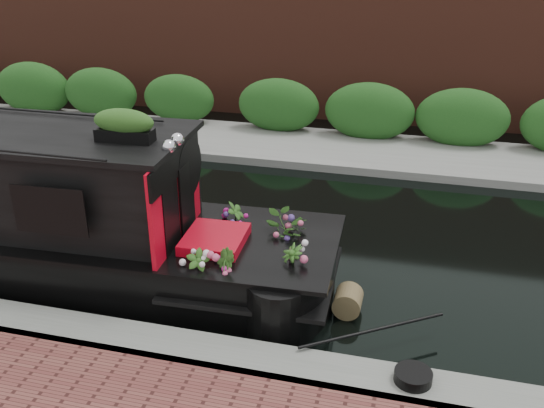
# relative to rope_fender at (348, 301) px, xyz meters

# --- Properties ---
(ground) EXTENTS (80.00, 80.00, 0.00)m
(ground) POSITION_rel_rope_fender_xyz_m (-2.82, 1.83, -0.18)
(ground) COLOR black
(ground) RESTS_ON ground
(near_bank_coping) EXTENTS (40.00, 0.60, 0.50)m
(near_bank_coping) POSITION_rel_rope_fender_xyz_m (-2.82, -1.47, -0.18)
(near_bank_coping) COLOR slate
(near_bank_coping) RESTS_ON ground
(far_bank_path) EXTENTS (40.00, 2.40, 0.34)m
(far_bank_path) POSITION_rel_rope_fender_xyz_m (-2.82, 6.03, -0.18)
(far_bank_path) COLOR gray
(far_bank_path) RESTS_ON ground
(far_hedge) EXTENTS (40.00, 1.10, 2.80)m
(far_hedge) POSITION_rel_rope_fender_xyz_m (-2.82, 6.93, -0.18)
(far_hedge) COLOR #204F1A
(far_hedge) RESTS_ON ground
(far_brick_wall) EXTENTS (40.00, 1.00, 8.00)m
(far_brick_wall) POSITION_rel_rope_fender_xyz_m (-2.82, 9.03, -0.18)
(far_brick_wall) COLOR #5A2A1E
(far_brick_wall) RESTS_ON ground
(rope_fender) EXTENTS (0.36, 0.39, 0.36)m
(rope_fender) POSITION_rel_rope_fender_xyz_m (0.00, 0.00, 0.00)
(rope_fender) COLOR brown
(rope_fender) RESTS_ON ground
(coiled_mooring_rope) EXTENTS (0.40, 0.40, 0.12)m
(coiled_mooring_rope) POSITION_rel_rope_fender_xyz_m (0.88, -1.42, 0.13)
(coiled_mooring_rope) COLOR black
(coiled_mooring_rope) RESTS_ON near_bank_coping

